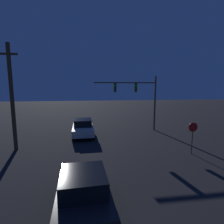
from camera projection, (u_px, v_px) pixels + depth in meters
name	position (u px, v px, depth m)	size (l,w,h in m)	color
car_near	(83.00, 191.00, 6.64)	(2.16, 4.11, 1.64)	black
car_far	(83.00, 128.00, 16.82)	(2.11, 4.09, 1.64)	beige
traffic_signal_mast	(139.00, 94.00, 18.58)	(6.69, 0.30, 5.88)	brown
stop_sign	(193.00, 132.00, 12.25)	(0.66, 0.07, 2.29)	brown
utility_pole	(12.00, 97.00, 12.74)	(1.21, 0.28, 7.84)	#4C3823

